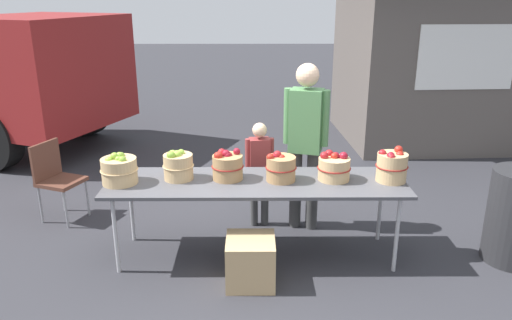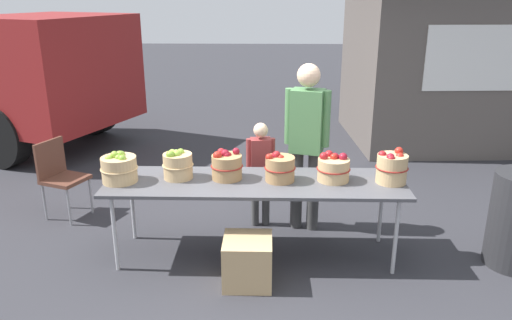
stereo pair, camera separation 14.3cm
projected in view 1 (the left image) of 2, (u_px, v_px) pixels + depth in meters
ground_plane at (256, 254)px, 4.74m from camera, size 40.00×40.00×0.00m
market_table at (256, 185)px, 4.51m from camera, size 2.70×0.76×0.75m
apple_basket_green_0 at (119, 170)px, 4.41m from camera, size 0.33×0.33×0.29m
apple_basket_green_1 at (178, 165)px, 4.51m from camera, size 0.29×0.29×0.28m
apple_basket_red_0 at (227, 166)px, 4.51m from camera, size 0.29×0.29×0.28m
apple_basket_red_1 at (280, 167)px, 4.48m from camera, size 0.28×0.28×0.28m
apple_basket_red_2 at (334, 167)px, 4.50m from camera, size 0.31×0.31×0.26m
apple_basket_red_3 at (392, 166)px, 4.46m from camera, size 0.29×0.29×0.31m
vendor_adult at (306, 135)px, 4.98m from camera, size 0.44×0.31×1.73m
child_customer at (260, 166)px, 5.14m from camera, size 0.30×0.17×1.13m
food_kiosk at (440, 55)px, 8.13m from camera, size 3.66×3.10×2.74m
folding_chair at (56, 175)px, 5.34m from camera, size 0.52×0.52×0.86m
produce_crate at (251, 261)px, 4.22m from camera, size 0.41×0.41×0.41m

